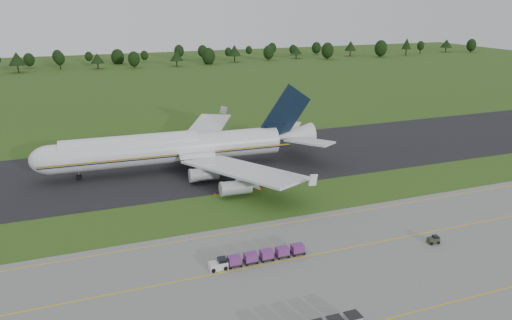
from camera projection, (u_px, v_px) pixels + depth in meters
name	position (u px, v px, depth m)	size (l,w,h in m)	color
ground	(246.00, 206.00, 96.30)	(600.00, 600.00, 0.00)	#2F5118
apron	(334.00, 300.00, 66.09)	(300.00, 52.00, 0.06)	slate
taxiway	(207.00, 163.00, 121.17)	(300.00, 40.00, 0.08)	black
apron_markings	(310.00, 274.00, 72.31)	(300.00, 30.20, 0.01)	yellow
tree_line	(122.00, 57.00, 288.71)	(528.50, 20.60, 11.92)	black
aircraft	(176.00, 148.00, 115.26)	(66.53, 64.97, 18.73)	silver
baggage_train	(257.00, 257.00, 75.54)	(15.34, 1.63, 1.57)	silver
utility_cart	(433.00, 240.00, 81.38)	(1.92, 1.27, 1.00)	#2D3122
edge_markers	(238.00, 192.00, 102.62)	(10.18, 0.30, 0.60)	orange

